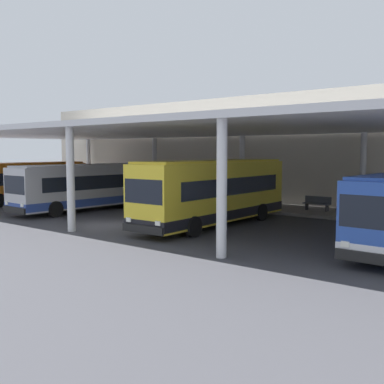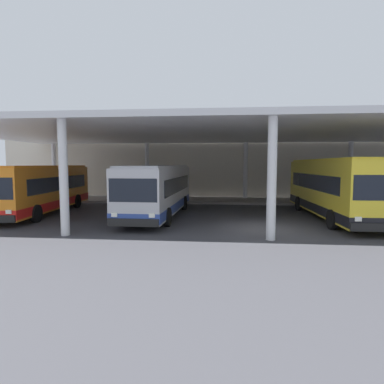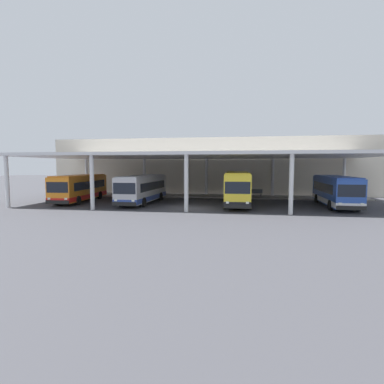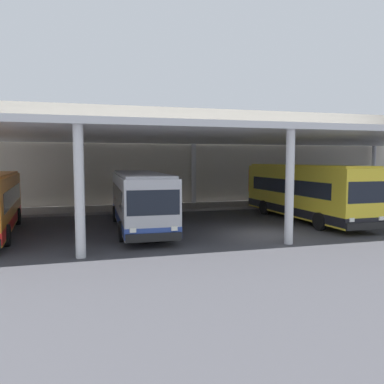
# 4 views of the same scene
# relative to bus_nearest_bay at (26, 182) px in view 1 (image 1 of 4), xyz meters

# --- Properties ---
(ground_plane) EXTENTS (200.00, 200.00, 0.00)m
(ground_plane) POSITION_rel_bus_nearest_bay_xyz_m (13.94, -3.56, -1.66)
(ground_plane) COLOR #3D3D42
(platform_kerb) EXTENTS (42.00, 4.50, 0.18)m
(platform_kerb) POSITION_rel_bus_nearest_bay_xyz_m (13.94, 8.19, -1.57)
(platform_kerb) COLOR gray
(platform_kerb) RESTS_ON ground
(station_building_facade) EXTENTS (48.00, 1.60, 8.38)m
(station_building_facade) POSITION_rel_bus_nearest_bay_xyz_m (13.94, 11.44, 2.53)
(station_building_facade) COLOR beige
(station_building_facade) RESTS_ON ground
(canopy_shelter) EXTENTS (40.00, 17.00, 5.55)m
(canopy_shelter) POSITION_rel_bus_nearest_bay_xyz_m (13.94, 1.94, 3.63)
(canopy_shelter) COLOR silver
(canopy_shelter) RESTS_ON ground
(bus_nearest_bay) EXTENTS (3.33, 10.69, 3.17)m
(bus_nearest_bay) POSITION_rel_bus_nearest_bay_xyz_m (0.00, 0.00, 0.00)
(bus_nearest_bay) COLOR orange
(bus_nearest_bay) RESTS_ON ground
(bus_second_bay) EXTENTS (2.90, 10.59, 3.17)m
(bus_second_bay) POSITION_rel_bus_nearest_bay_xyz_m (7.86, -0.33, 0.00)
(bus_second_bay) COLOR #B7B7BC
(bus_second_bay) RESTS_ON ground
(bus_middle_bay) EXTENTS (2.87, 11.37, 3.57)m
(bus_middle_bay) POSITION_rel_bus_nearest_bay_xyz_m (18.49, -0.01, 0.19)
(bus_middle_bay) COLOR yellow
(bus_middle_bay) RESTS_ON ground
(bench_waiting) EXTENTS (1.80, 0.45, 0.92)m
(bench_waiting) POSITION_rel_bus_nearest_bay_xyz_m (20.85, 8.25, -0.99)
(bench_waiting) COLOR #4C515B
(bench_waiting) RESTS_ON platform_kerb
(banner_sign) EXTENTS (0.70, 0.12, 3.20)m
(banner_sign) POSITION_rel_bus_nearest_bay_xyz_m (18.26, 7.38, 0.32)
(banner_sign) COLOR #B2B2B7
(banner_sign) RESTS_ON platform_kerb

